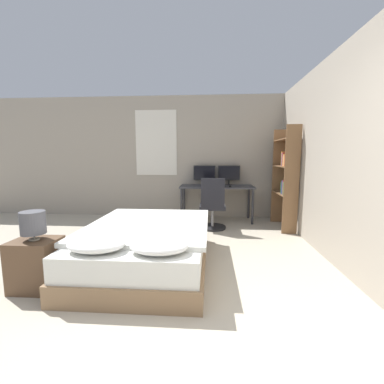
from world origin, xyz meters
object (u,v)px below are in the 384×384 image
Objects in this scene: desk at (217,190)px; keyboard at (217,187)px; office_chair at (212,209)px; bedside_lamp at (33,223)px; monitor_right at (229,174)px; computer_mouse at (230,186)px; monitor_left at (204,174)px; bookshelf at (286,173)px; nightstand at (36,264)px; bed at (147,246)px.

keyboard reaches higher than desk.
office_chair is at bearing -97.50° from desk.
bedside_lamp is 0.83× the size of keyboard.
desk is at bearing -140.96° from monitor_right.
computer_mouse is at bearing -90.15° from monitor_right.
monitor_left reaches higher than keyboard.
bookshelf is (1.54, -0.78, 0.06)m from monitor_left.
monitor_left reaches higher than nightstand.
monitor_right is (2.18, 3.27, 0.73)m from nightstand.
keyboard is at bearing 67.56° from bed.
computer_mouse reaches higher than keyboard.
bedside_lamp is at bearing -123.75° from monitor_right.
bedside_lamp is at bearing 180.00° from nightstand.
monitor_left is 0.49× the size of office_chair.
desk is 0.23m from keyboard.
monitor_right is 1.36× the size of keyboard.
computer_mouse is (2.18, 2.84, 0.07)m from bedside_lamp.
monitor_right is 0.56m from keyboard.
monitor_right is at bearing 89.85° from computer_mouse.
monitor_right is (0.27, 0.22, 0.33)m from desk.
desk reaches higher than bed.
bookshelf is at bearing -37.82° from monitor_right.
bed is 2.62m from desk.
bookshelf is (1.01, -0.78, 0.06)m from monitor_right.
bed is 2.07× the size of office_chair.
office_chair is at bearing 52.31° from nightstand.
monitor_right reaches higher than computer_mouse.
monitor_left is (1.65, 3.27, 0.73)m from nightstand.
keyboard is (-0.27, -0.43, -0.23)m from monitor_right.
monitor_right is at bearing 56.25° from bedside_lamp.
nightstand is 1.78× the size of bedside_lamp.
nightstand is at bearing -147.87° from bed.
desk is at bearing 57.88° from nightstand.
monitor_left reaches higher than bedside_lamp.
monitor_right is 6.87× the size of computer_mouse.
office_chair is at bearing -126.96° from computer_mouse.
bed is 1.92m from office_chair.
monitor_left is (1.65, 3.27, 0.29)m from bedside_lamp.
bookshelf is at bearing -26.86° from monitor_left.
bedside_lamp reaches higher than computer_mouse.
keyboard is at bearing -121.86° from monitor_right.
bedside_lamp is at bearing -124.03° from keyboard.
computer_mouse is (2.18, 2.84, 0.51)m from nightstand.
monitor_left is 1.10m from office_chair.
desk is at bearing 141.28° from computer_mouse.
bookshelf reaches higher than monitor_left.
bedside_lamp is at bearing -147.87° from bed.
nightstand is 7.48× the size of computer_mouse.
bookshelf reaches higher than nightstand.
office_chair is at bearing -111.59° from monitor_right.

